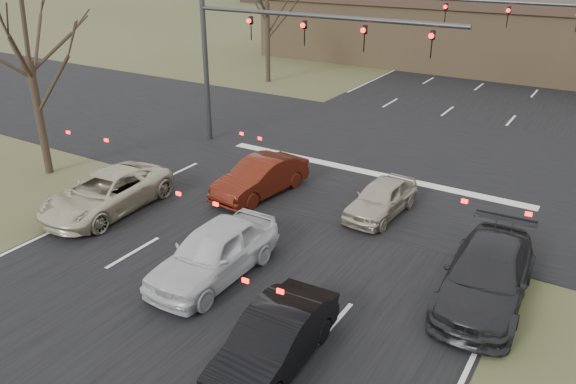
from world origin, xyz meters
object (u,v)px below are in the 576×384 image
at_px(mast_arm_near, 263,39).
at_px(car_black_hatch, 274,340).
at_px(car_silver_ahead, 381,198).
at_px(car_charcoal_sedan, 487,276).
at_px(car_red_ahead, 260,177).
at_px(car_silver_suv, 107,193).
at_px(car_white_sedan, 214,252).
at_px(building, 537,35).

xyz_separation_m(mast_arm_near, car_black_hatch, (8.23, -11.91, -4.39)).
bearing_deg(car_silver_ahead, car_charcoal_sedan, -33.99).
bearing_deg(car_silver_ahead, mast_arm_near, 158.08).
height_order(car_black_hatch, car_charcoal_sedan, car_charcoal_sedan).
distance_m(car_red_ahead, car_silver_ahead, 4.69).
height_order(car_silver_suv, car_charcoal_sedan, car_charcoal_sedan).
distance_m(car_silver_suv, car_white_sedan, 6.16).
height_order(car_white_sedan, car_red_ahead, car_white_sedan).
bearing_deg(car_charcoal_sedan, mast_arm_near, 146.89).
distance_m(car_white_sedan, car_black_hatch, 4.15).
relative_size(car_white_sedan, car_red_ahead, 1.09).
distance_m(car_white_sedan, car_charcoal_sedan, 7.52).
xyz_separation_m(building, car_black_hatch, (1.00, -36.91, -1.99)).
height_order(building, car_red_ahead, building).
bearing_deg(building, car_silver_ahead, -90.04).
relative_size(mast_arm_near, car_charcoal_sedan, 2.35).
bearing_deg(car_red_ahead, car_silver_ahead, 16.79).
xyz_separation_m(car_silver_suv, car_red_ahead, (3.86, 4.10, -0.01)).
distance_m(car_silver_suv, car_silver_ahead, 9.78).
distance_m(car_silver_suv, car_charcoal_sedan, 13.03).
xyz_separation_m(car_white_sedan, car_black_hatch, (3.50, -2.24, -0.11)).
relative_size(building, car_red_ahead, 9.94).
bearing_deg(building, car_red_ahead, -99.05).
relative_size(car_white_sedan, car_silver_ahead, 1.26).
xyz_separation_m(building, car_charcoal_sedan, (4.44, -31.78, -1.92)).
relative_size(car_white_sedan, car_charcoal_sedan, 0.90).
xyz_separation_m(mast_arm_near, car_red_ahead, (2.59, -4.17, -4.37)).
distance_m(building, car_silver_suv, 34.39).
relative_size(building, mast_arm_near, 3.50).
distance_m(mast_arm_near, car_black_hatch, 15.12).
bearing_deg(car_black_hatch, car_white_sedan, 144.01).
xyz_separation_m(car_black_hatch, car_charcoal_sedan, (3.44, 5.12, 0.07)).
height_order(car_charcoal_sedan, car_red_ahead, car_charcoal_sedan).
bearing_deg(car_red_ahead, car_white_sedan, -61.51).
relative_size(car_red_ahead, car_silver_ahead, 1.15).
height_order(building, car_white_sedan, building).
distance_m(building, car_white_sedan, 34.81).
height_order(mast_arm_near, car_red_ahead, mast_arm_near).
xyz_separation_m(building, mast_arm_near, (-7.23, -25.00, 2.41)).
bearing_deg(car_black_hatch, car_red_ahead, 122.70).
bearing_deg(car_red_ahead, car_silver_suv, -126.07).
height_order(building, mast_arm_near, mast_arm_near).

